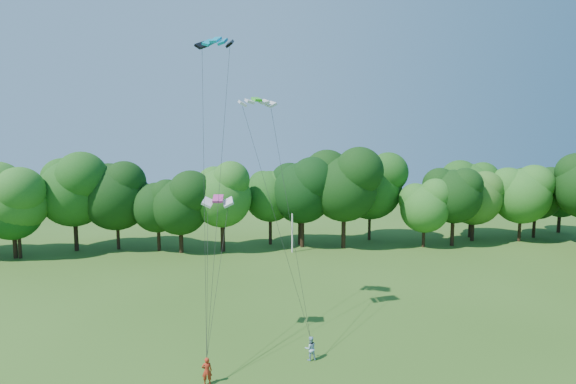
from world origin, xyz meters
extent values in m
cylinder|color=silver|center=(5.17, 32.97, 4.19)|extent=(0.21, 0.21, 8.39)
cube|color=silver|center=(5.17, 32.97, 8.18)|extent=(1.68, 0.24, 0.08)
imported|color=#B02A16|center=(-4.31, 3.78, 0.80)|extent=(0.60, 0.41, 1.60)
imported|color=#9EC1DB|center=(2.05, 5.72, 0.77)|extent=(0.80, 0.65, 1.54)
cube|color=#0587A9|center=(-3.55, 11.63, 20.69)|extent=(2.80, 1.99, 0.64)
cube|color=green|center=(-0.86, 10.25, 16.56)|extent=(2.66, 1.57, 0.40)
cube|color=#C43689|center=(-3.57, 8.84, 9.98)|extent=(2.09, 1.14, 0.47)
cylinder|color=#372516|center=(-27.47, 34.94, 1.79)|extent=(0.43, 0.43, 3.57)
ellipsoid|color=#134212|center=(-27.47, 34.94, 6.49)|extent=(7.14, 7.14, 7.79)
cylinder|color=black|center=(6.88, 35.55, 2.15)|extent=(0.48, 0.48, 4.29)
ellipsoid|color=black|center=(6.88, 35.55, 7.80)|extent=(8.58, 8.58, 9.36)
cylinder|color=black|center=(30.70, 35.66, 2.01)|extent=(0.52, 0.52, 4.01)
ellipsoid|color=#2D591B|center=(30.70, 35.66, 7.30)|extent=(8.03, 8.03, 8.76)
camera|label=1|loc=(-3.27, -20.71, 13.80)|focal=28.00mm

